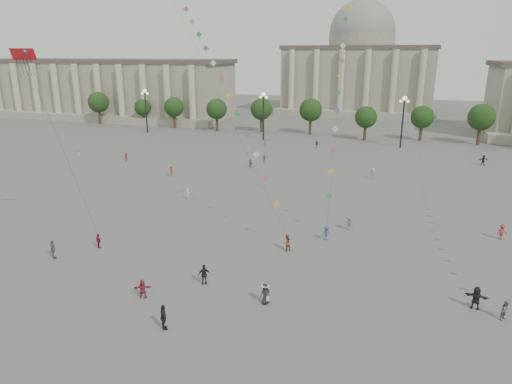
% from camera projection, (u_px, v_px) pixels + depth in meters
% --- Properties ---
extents(ground, '(360.00, 360.00, 0.00)m').
position_uv_depth(ground, '(188.00, 304.00, 36.12)').
color(ground, '#5D5A57').
rests_on(ground, ground).
extents(hall_west, '(84.00, 26.22, 17.20)m').
position_uv_depth(hall_west, '(100.00, 88.00, 141.00)').
color(hall_west, gray).
rests_on(hall_west, ground).
extents(hall_central, '(48.30, 34.30, 35.50)m').
position_uv_depth(hall_central, '(359.00, 68.00, 149.59)').
color(hall_central, gray).
rests_on(hall_central, ground).
extents(tree_row, '(137.12, 5.12, 8.00)m').
position_uv_depth(tree_row, '(335.00, 114.00, 105.55)').
color(tree_row, '#3A291D').
rests_on(tree_row, ground).
extents(lamp_post_far_west, '(2.00, 0.90, 10.65)m').
position_uv_depth(lamp_post_far_west, '(145.00, 103.00, 110.81)').
color(lamp_post_far_west, '#262628').
rests_on(lamp_post_far_west, ground).
extents(lamp_post_mid_west, '(2.00, 0.90, 10.65)m').
position_uv_depth(lamp_post_mid_west, '(263.00, 107.00, 102.07)').
color(lamp_post_mid_west, '#262628').
rests_on(lamp_post_mid_west, ground).
extents(lamp_post_mid_east, '(2.00, 0.90, 10.65)m').
position_uv_depth(lamp_post_mid_east, '(403.00, 112.00, 93.32)').
color(lamp_post_mid_east, '#262628').
rests_on(lamp_post_mid_east, ground).
extents(person_crowd_0, '(1.07, 0.75, 1.68)m').
position_uv_depth(person_crowd_0, '(317.00, 144.00, 95.06)').
color(person_crowd_0, '#38497E').
rests_on(person_crowd_0, ground).
extents(person_crowd_1, '(0.87, 0.92, 1.50)m').
position_uv_depth(person_crowd_1, '(79.00, 154.00, 85.96)').
color(person_crowd_1, white).
rests_on(person_crowd_1, ground).
extents(person_crowd_2, '(0.65, 1.10, 1.67)m').
position_uv_depth(person_crowd_2, '(126.00, 157.00, 83.20)').
color(person_crowd_2, maroon).
rests_on(person_crowd_2, ground).
extents(person_crowd_3, '(1.81, 0.87, 1.88)m').
position_uv_depth(person_crowd_3, '(476.00, 298.00, 35.27)').
color(person_crowd_3, black).
rests_on(person_crowd_3, ground).
extents(person_crowd_4, '(1.58, 1.72, 1.91)m').
position_uv_depth(person_crowd_4, '(265.00, 142.00, 96.77)').
color(person_crowd_4, beige).
rests_on(person_crowd_4, ground).
extents(person_crowd_6, '(1.15, 0.86, 1.59)m').
position_uv_depth(person_crowd_6, '(349.00, 223.00, 51.02)').
color(person_crowd_6, '#5D5D62').
rests_on(person_crowd_6, ground).
extents(person_crowd_7, '(1.52, 1.40, 1.69)m').
position_uv_depth(person_crowd_7, '(372.00, 173.00, 71.87)').
color(person_crowd_7, white).
rests_on(person_crowd_7, ground).
extents(person_crowd_8, '(1.30, 1.08, 1.75)m').
position_uv_depth(person_crowd_8, '(502.00, 232.00, 48.40)').
color(person_crowd_8, maroon).
rests_on(person_crowd_8, ground).
extents(person_crowd_9, '(1.73, 0.92, 1.79)m').
position_uv_depth(person_crowd_9, '(483.00, 160.00, 80.60)').
color(person_crowd_9, black).
rests_on(person_crowd_9, ground).
extents(person_crowd_10, '(0.52, 0.67, 1.62)m').
position_uv_depth(person_crowd_10, '(249.00, 150.00, 89.05)').
color(person_crowd_10, '#B4B3AF').
rests_on(person_crowd_10, ground).
extents(person_crowd_12, '(1.38, 1.30, 1.55)m').
position_uv_depth(person_crowd_12, '(251.00, 163.00, 78.82)').
color(person_crowd_12, slate).
rests_on(person_crowd_12, ground).
extents(person_crowd_13, '(0.62, 0.67, 1.54)m').
position_uv_depth(person_crowd_13, '(188.00, 194.00, 61.83)').
color(person_crowd_13, silver).
rests_on(person_crowd_13, ground).
extents(person_crowd_16, '(0.97, 0.72, 1.53)m').
position_uv_depth(person_crowd_16, '(264.00, 159.00, 82.10)').
color(person_crowd_16, slate).
rests_on(person_crowd_16, ground).
extents(person_crowd_17, '(0.73, 1.17, 1.74)m').
position_uv_depth(person_crowd_17, '(172.00, 171.00, 73.34)').
color(person_crowd_17, '#953828').
rests_on(person_crowd_17, ground).
extents(tourist_0, '(1.00, 0.75, 1.57)m').
position_uv_depth(tourist_0, '(99.00, 241.00, 46.30)').
color(tourist_0, maroon).
rests_on(tourist_0, ground).
extents(tourist_1, '(1.11, 1.16, 1.93)m').
position_uv_depth(tourist_1, '(164.00, 317.00, 32.62)').
color(tourist_1, black).
rests_on(tourist_1, ground).
extents(tourist_2, '(1.55, 1.04, 1.60)m').
position_uv_depth(tourist_2, '(143.00, 289.00, 36.89)').
color(tourist_2, '#9F2B3D').
rests_on(tourist_2, ground).
extents(tourist_3, '(1.10, 1.14, 1.91)m').
position_uv_depth(tourist_3, '(53.00, 250.00, 43.86)').
color(tourist_3, slate).
rests_on(tourist_3, ground).
extents(tourist_4, '(1.15, 0.92, 1.83)m').
position_uv_depth(tourist_4, '(204.00, 275.00, 39.01)').
color(tourist_4, black).
rests_on(tourist_4, ground).
extents(kite_flyer_0, '(1.05, 1.06, 1.72)m').
position_uv_depth(kite_flyer_0, '(287.00, 243.00, 45.70)').
color(kite_flyer_0, brown).
rests_on(kite_flyer_0, ground).
extents(kite_flyer_1, '(1.14, 1.06, 1.54)m').
position_uv_depth(kite_flyer_1, '(326.00, 233.00, 48.33)').
color(kite_flyer_1, '#344C76').
rests_on(kite_flyer_1, ground).
extents(kite_flyer_2, '(0.95, 0.95, 1.56)m').
position_uv_depth(kite_flyer_2, '(506.00, 310.00, 33.85)').
color(kite_flyer_2, slate).
rests_on(kite_flyer_2, ground).
extents(hat_person, '(0.98, 0.98, 1.72)m').
position_uv_depth(hat_person, '(265.00, 293.00, 35.99)').
color(hat_person, black).
rests_on(hat_person, ground).
extents(dragon_kite, '(3.17, 1.63, 18.18)m').
position_uv_depth(dragon_kite, '(25.00, 64.00, 40.44)').
color(dragon_kite, '#B41318').
rests_on(dragon_kite, ground).
extents(kite_train_west, '(38.34, 36.19, 69.25)m').
position_uv_depth(kite_train_west, '(180.00, 4.00, 62.07)').
color(kite_train_west, '#3F3F3F').
rests_on(kite_train_west, ground).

